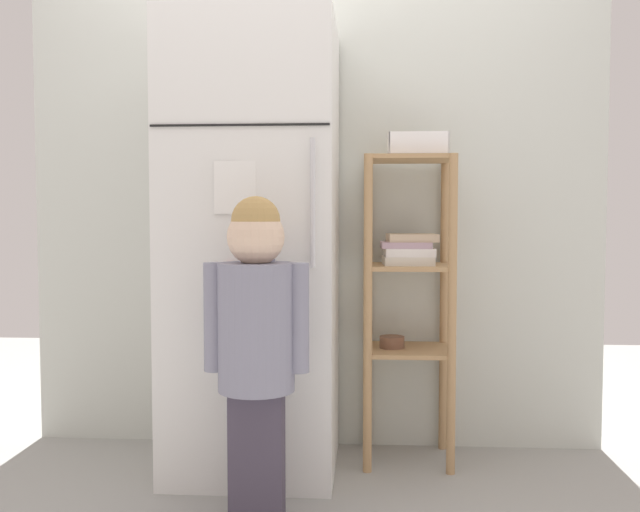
# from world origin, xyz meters

# --- Properties ---
(ground_plane) EXTENTS (6.00, 6.00, 0.00)m
(ground_plane) POSITION_xyz_m (0.00, 0.00, 0.00)
(ground_plane) COLOR #999993
(kitchen_wall_back) EXTENTS (2.60, 0.03, 2.33)m
(kitchen_wall_back) POSITION_xyz_m (0.00, 0.36, 1.17)
(kitchen_wall_back) COLOR silver
(kitchen_wall_back) RESTS_ON ground
(refrigerator) EXTENTS (0.68, 0.66, 1.83)m
(refrigerator) POSITION_xyz_m (-0.22, 0.02, 0.92)
(refrigerator) COLOR white
(refrigerator) RESTS_ON ground
(child_standing) EXTENTS (0.36, 0.27, 1.12)m
(child_standing) POSITION_xyz_m (-0.13, -0.50, 0.68)
(child_standing) COLOR #433C4C
(child_standing) RESTS_ON ground
(pantry_shelf_unit) EXTENTS (0.38, 0.35, 1.30)m
(pantry_shelf_unit) POSITION_xyz_m (0.42, 0.16, 0.79)
(pantry_shelf_unit) COLOR tan
(pantry_shelf_unit) RESTS_ON ground
(fruit_bin) EXTENTS (0.25, 0.18, 0.09)m
(fruit_bin) POSITION_xyz_m (0.47, 0.14, 1.34)
(fruit_bin) COLOR white
(fruit_bin) RESTS_ON pantry_shelf_unit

